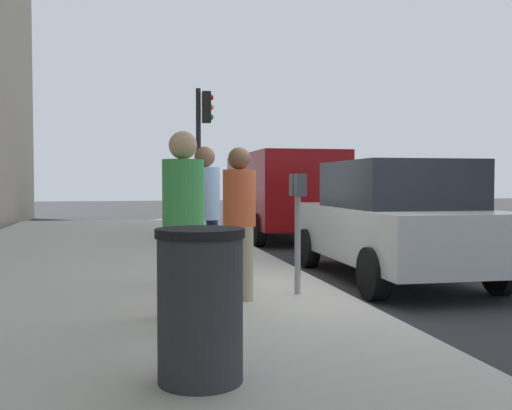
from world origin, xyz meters
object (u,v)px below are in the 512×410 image
pedestrian_bystander (183,209)px  traffic_signal (203,137)px  pedestrian_at_meter (239,210)px  parking_meter (298,207)px  parking_officer (205,204)px  parked_van_far (281,190)px  trash_bin (200,305)px  parked_sedan_near (393,220)px

pedestrian_bystander → traffic_signal: bearing=39.6°
pedestrian_at_meter → pedestrian_bystander: size_ratio=0.95×
parking_meter → parking_officer: size_ratio=0.80×
pedestrian_bystander → parked_van_far: size_ratio=0.34×
parking_officer → trash_bin: parking_officer is taller
parked_sedan_near → trash_bin: size_ratio=4.39×
pedestrian_at_meter → parked_sedan_near: pedestrian_at_meter is taller
pedestrian_at_meter → trash_bin: bearing=-121.1°
parking_officer → parked_van_far: (7.25, -2.92, 0.07)m
parking_officer → parked_van_far: size_ratio=0.34×
pedestrian_bystander → parked_van_far: (9.13, -3.36, 0.05)m
pedestrian_bystander → traffic_signal: traffic_signal is taller
parking_officer → parked_van_far: 7.82m
parking_meter → traffic_signal: size_ratio=0.39×
parking_meter → parking_officer: 1.27m
pedestrian_bystander → parking_officer: pedestrian_bystander is taller
pedestrian_bystander → parked_van_far: parked_van_far is taller
parked_van_far → trash_bin: size_ratio=5.18×
parked_sedan_near → parked_van_far: bearing=-0.0°
pedestrian_at_meter → pedestrian_bystander: 1.24m
parking_officer → parked_van_far: bearing=103.9°
traffic_signal → trash_bin: bearing=172.7°
pedestrian_bystander → parked_van_far: 9.73m
traffic_signal → pedestrian_at_meter: bearing=175.8°
parking_meter → pedestrian_bystander: size_ratio=0.79×
traffic_signal → trash_bin: 10.82m
parking_officer → traffic_signal: bearing=118.9°
parking_officer → parked_sedan_near: size_ratio=0.40×
pedestrian_bystander → trash_bin: (-1.70, 0.05, -0.55)m
parking_meter → parking_officer: parking_officer is taller
parking_meter → parked_sedan_near: bearing=-52.1°
pedestrian_at_meter → parked_van_far: (8.13, -2.64, 0.11)m
parked_van_far → parked_sedan_near: bearing=180.0°
parking_meter → pedestrian_at_meter: size_ratio=0.83×
pedestrian_bystander → traffic_signal: (8.85, -1.30, 1.37)m
pedestrian_bystander → parked_van_far: bearing=27.7°
pedestrian_at_meter → parked_van_far: bearing=56.8°
parked_sedan_near → trash_bin: 5.48m
pedestrian_bystander → parking_meter: bearing=-5.2°
pedestrian_bystander → traffic_signal: size_ratio=0.50×
parking_meter → parking_officer: bearing=50.9°
pedestrian_at_meter → parking_officer: size_ratio=0.97×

